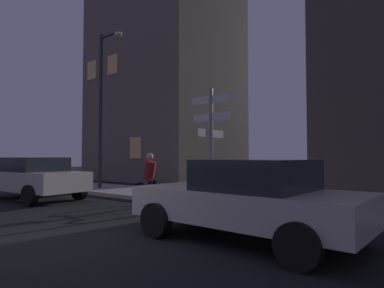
% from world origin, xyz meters
% --- Properties ---
extents(ground_plane, '(80.00, 80.00, 0.00)m').
position_xyz_m(ground_plane, '(0.00, 0.00, 0.00)').
color(ground_plane, black).
extents(sidewalk_kerb, '(40.00, 2.77, 0.14)m').
position_xyz_m(sidewalk_kerb, '(0.00, 5.94, 0.07)').
color(sidewalk_kerb, '#9E9991').
rests_on(sidewalk_kerb, ground_plane).
extents(signpost, '(1.47, 1.36, 3.50)m').
position_xyz_m(signpost, '(-0.24, 5.27, 2.22)').
color(signpost, gray).
rests_on(signpost, sidewalk_kerb).
extents(street_lamp, '(1.47, 0.28, 6.83)m').
position_xyz_m(street_lamp, '(-6.40, 5.77, 4.10)').
color(street_lamp, '#2D2D30').
rests_on(street_lamp, sidewalk_kerb).
extents(car_far_trailing, '(4.27, 2.25, 1.44)m').
position_xyz_m(car_far_trailing, '(2.74, 2.16, 0.75)').
color(car_far_trailing, beige).
rests_on(car_far_trailing, ground_plane).
extents(car_far_oncoming, '(4.45, 2.23, 1.47)m').
position_xyz_m(car_far_oncoming, '(-5.88, 2.48, 0.77)').
color(car_far_oncoming, beige).
rests_on(car_far_oncoming, ground_plane).
extents(cyclist, '(1.81, 0.38, 1.61)m').
position_xyz_m(cyclist, '(-1.35, 3.75, 0.75)').
color(cyclist, black).
rests_on(cyclist, ground_plane).
extents(building_left_block, '(8.45, 7.43, 18.35)m').
position_xyz_m(building_left_block, '(-9.36, 13.15, 9.17)').
color(building_left_block, '#6B6056').
rests_on(building_left_block, ground_plane).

